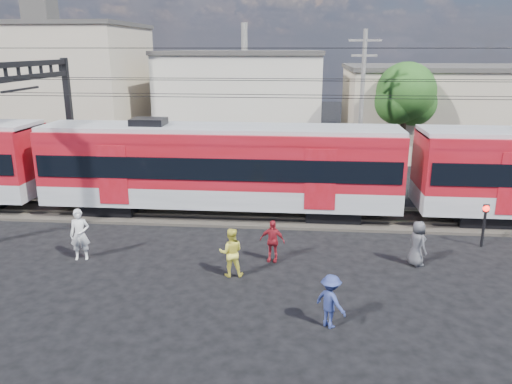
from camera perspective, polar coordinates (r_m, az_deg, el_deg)
ground at (r=15.93m, az=-5.08°, el=-12.03°), size 120.00×120.00×0.00m
track_bed at (r=23.19m, az=-1.62°, el=-2.58°), size 70.00×3.40×0.12m
rail_near at (r=22.45m, az=-1.85°, el=-2.90°), size 70.00×0.12×0.12m
rail_far at (r=23.86m, az=-1.41°, el=-1.73°), size 70.00×0.12×0.12m
commuter_train at (r=22.65m, az=-3.61°, el=3.10°), size 50.30×3.08×4.17m
catenary at (r=24.67m, az=-22.39°, el=9.45°), size 70.00×9.30×7.52m
building_west at (r=42.70m, az=-22.65°, el=11.12°), size 14.28×10.20×9.30m
building_midwest at (r=41.25m, az=-1.30°, el=10.80°), size 12.24×12.24×7.30m
building_mideast at (r=39.71m, az=22.06°, el=8.71°), size 16.32×10.20×6.30m
utility_pole_mid at (r=29.15m, az=11.97°, el=9.96°), size 1.80×0.24×8.50m
tree_near at (r=32.68m, az=17.03°, el=10.47°), size 3.82×3.64×6.72m
pedestrian_a at (r=19.34m, az=-19.48°, el=-4.61°), size 0.79×0.61×1.92m
pedestrian_b at (r=17.01m, az=-2.87°, el=-6.90°), size 0.90×0.75×1.70m
pedestrian_c at (r=14.24m, az=8.51°, el=-12.24°), size 1.13×1.11×1.56m
pedestrian_d at (r=18.15m, az=1.86°, el=-5.60°), size 0.97×0.54×1.57m
pedestrian_e at (r=18.69m, az=17.97°, el=-5.62°), size 0.83×0.96×1.66m
crossing_signal at (r=21.20m, az=24.70°, el=-2.67°), size 0.25×0.25×1.74m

